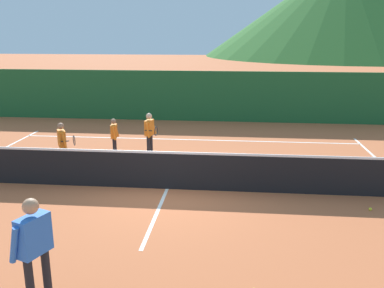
{
  "coord_description": "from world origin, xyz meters",
  "views": [
    {
      "loc": [
        1.58,
        -9.62,
        3.81
      ],
      "look_at": [
        0.58,
        0.46,
        1.05
      ],
      "focal_mm": 38.97,
      "sensor_mm": 36.0,
      "label": 1
    }
  ],
  "objects_px": {
    "student_0": "(62,141)",
    "tennis_ball_5": "(370,209)",
    "student_2": "(150,131)",
    "student_1": "(114,134)",
    "tennis_net": "(167,170)",
    "instructor": "(34,242)"
  },
  "relations": [
    {
      "from": "instructor",
      "to": "student_0",
      "type": "height_order",
      "value": "instructor"
    },
    {
      "from": "instructor",
      "to": "tennis_ball_5",
      "type": "height_order",
      "value": "instructor"
    },
    {
      "from": "student_0",
      "to": "tennis_ball_5",
      "type": "height_order",
      "value": "student_0"
    },
    {
      "from": "student_0",
      "to": "student_1",
      "type": "bearing_deg",
      "value": 52.02
    },
    {
      "from": "instructor",
      "to": "student_1",
      "type": "distance_m",
      "value": 7.37
    },
    {
      "from": "instructor",
      "to": "student_0",
      "type": "relative_size",
      "value": 1.21
    },
    {
      "from": "student_1",
      "to": "instructor",
      "type": "bearing_deg",
      "value": -82.54
    },
    {
      "from": "student_2",
      "to": "student_1",
      "type": "bearing_deg",
      "value": -175.22
    },
    {
      "from": "instructor",
      "to": "tennis_ball_5",
      "type": "distance_m",
      "value": 6.97
    },
    {
      "from": "student_2",
      "to": "instructor",
      "type": "bearing_deg",
      "value": -91.17
    },
    {
      "from": "student_1",
      "to": "student_2",
      "type": "distance_m",
      "value": 1.12
    },
    {
      "from": "student_0",
      "to": "student_2",
      "type": "distance_m",
      "value": 2.65
    },
    {
      "from": "student_2",
      "to": "tennis_ball_5",
      "type": "height_order",
      "value": "student_2"
    },
    {
      "from": "student_0",
      "to": "student_2",
      "type": "relative_size",
      "value": 0.98
    },
    {
      "from": "tennis_net",
      "to": "instructor",
      "type": "relative_size",
      "value": 7.25
    },
    {
      "from": "instructor",
      "to": "student_2",
      "type": "height_order",
      "value": "instructor"
    },
    {
      "from": "student_1",
      "to": "student_2",
      "type": "bearing_deg",
      "value": 4.78
    },
    {
      "from": "tennis_net",
      "to": "student_1",
      "type": "relative_size",
      "value": 9.89
    },
    {
      "from": "student_0",
      "to": "student_2",
      "type": "height_order",
      "value": "student_2"
    },
    {
      "from": "tennis_net",
      "to": "student_2",
      "type": "distance_m",
      "value": 2.94
    },
    {
      "from": "instructor",
      "to": "student_1",
      "type": "bearing_deg",
      "value": 97.46
    },
    {
      "from": "student_0",
      "to": "tennis_ball_5",
      "type": "bearing_deg",
      "value": -15.13
    }
  ]
}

